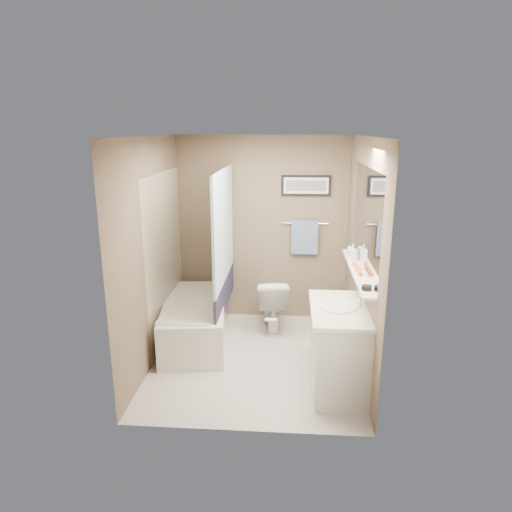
# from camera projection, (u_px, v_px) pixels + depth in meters

# --- Properties ---
(ground) EXTENTS (2.50, 2.50, 0.00)m
(ground) POSITION_uv_depth(u_px,v_px,m) (255.00, 359.00, 5.07)
(ground) COLOR #BCB6AE
(ground) RESTS_ON ground
(ceiling) EXTENTS (2.20, 2.50, 0.04)m
(ceiling) POSITION_uv_depth(u_px,v_px,m) (255.00, 138.00, 4.42)
(ceiling) COLOR white
(ceiling) RESTS_ON wall_back
(wall_back) EXTENTS (2.20, 0.04, 2.40)m
(wall_back) POSITION_uv_depth(u_px,v_px,m) (262.00, 230.00, 5.92)
(wall_back) COLOR brown
(wall_back) RESTS_ON ground
(wall_front) EXTENTS (2.20, 0.04, 2.40)m
(wall_front) POSITION_uv_depth(u_px,v_px,m) (243.00, 297.00, 3.56)
(wall_front) COLOR brown
(wall_front) RESTS_ON ground
(wall_left) EXTENTS (0.04, 2.50, 2.40)m
(wall_left) POSITION_uv_depth(u_px,v_px,m) (153.00, 253.00, 4.82)
(wall_left) COLOR brown
(wall_left) RESTS_ON ground
(wall_right) EXTENTS (0.04, 2.50, 2.40)m
(wall_right) POSITION_uv_depth(u_px,v_px,m) (360.00, 257.00, 4.66)
(wall_right) COLOR brown
(wall_right) RESTS_ON ground
(tile_surround) EXTENTS (0.02, 1.55, 2.00)m
(tile_surround) POSITION_uv_depth(u_px,v_px,m) (166.00, 258.00, 5.36)
(tile_surround) COLOR #BAAE8D
(tile_surround) RESTS_ON wall_left
(curtain_rod) EXTENTS (0.02, 1.55, 0.02)m
(curtain_rod) POSITION_uv_depth(u_px,v_px,m) (222.00, 168.00, 5.02)
(curtain_rod) COLOR silver
(curtain_rod) RESTS_ON wall_left
(curtain_upper) EXTENTS (0.03, 1.45, 1.28)m
(curtain_upper) POSITION_uv_depth(u_px,v_px,m) (223.00, 226.00, 5.20)
(curtain_upper) COLOR white
(curtain_upper) RESTS_ON curtain_rod
(curtain_lower) EXTENTS (0.03, 1.45, 0.36)m
(curtain_lower) POSITION_uv_depth(u_px,v_px,m) (225.00, 293.00, 5.42)
(curtain_lower) COLOR #262241
(curtain_lower) RESTS_ON curtain_rod
(mirror) EXTENTS (0.02, 1.60, 1.00)m
(mirror) POSITION_uv_depth(u_px,v_px,m) (366.00, 220.00, 4.41)
(mirror) COLOR silver
(mirror) RESTS_ON wall_right
(shelf) EXTENTS (0.12, 1.60, 0.03)m
(shelf) POSITION_uv_depth(u_px,v_px,m) (357.00, 271.00, 4.55)
(shelf) COLOR silver
(shelf) RESTS_ON wall_right
(towel_bar) EXTENTS (0.60, 0.02, 0.02)m
(towel_bar) POSITION_uv_depth(u_px,v_px,m) (305.00, 223.00, 5.84)
(towel_bar) COLOR silver
(towel_bar) RESTS_ON wall_back
(towel) EXTENTS (0.34, 0.05, 0.44)m
(towel) POSITION_uv_depth(u_px,v_px,m) (305.00, 237.00, 5.87)
(towel) COLOR #89A5C8
(towel) RESTS_ON towel_bar
(art_frame) EXTENTS (0.62, 0.02, 0.26)m
(art_frame) POSITION_uv_depth(u_px,v_px,m) (306.00, 186.00, 5.73)
(art_frame) COLOR black
(art_frame) RESTS_ON wall_back
(art_mat) EXTENTS (0.56, 0.00, 0.20)m
(art_mat) POSITION_uv_depth(u_px,v_px,m) (306.00, 186.00, 5.72)
(art_mat) COLOR white
(art_mat) RESTS_ON art_frame
(art_image) EXTENTS (0.50, 0.00, 0.13)m
(art_image) POSITION_uv_depth(u_px,v_px,m) (306.00, 186.00, 5.71)
(art_image) COLOR #595959
(art_image) RESTS_ON art_mat
(door) EXTENTS (0.80, 0.02, 2.00)m
(door) POSITION_uv_depth(u_px,v_px,m) (313.00, 324.00, 3.56)
(door) COLOR silver
(door) RESTS_ON wall_front
(door_handle) EXTENTS (0.10, 0.02, 0.02)m
(door_handle) POSITION_uv_depth(u_px,v_px,m) (271.00, 320.00, 3.64)
(door_handle) COLOR silver
(door_handle) RESTS_ON door
(bathtub) EXTENTS (0.89, 1.58, 0.50)m
(bathtub) POSITION_uv_depth(u_px,v_px,m) (195.00, 321.00, 5.44)
(bathtub) COLOR silver
(bathtub) RESTS_ON ground
(tub_rim) EXTENTS (0.56, 1.36, 0.02)m
(tub_rim) POSITION_uv_depth(u_px,v_px,m) (194.00, 302.00, 5.37)
(tub_rim) COLOR beige
(tub_rim) RESTS_ON bathtub
(toilet) EXTENTS (0.45, 0.70, 0.68)m
(toilet) POSITION_uv_depth(u_px,v_px,m) (272.00, 304.00, 5.76)
(toilet) COLOR white
(toilet) RESTS_ON ground
(vanity) EXTENTS (0.52, 0.91, 0.80)m
(vanity) POSITION_uv_depth(u_px,v_px,m) (338.00, 350.00, 4.43)
(vanity) COLOR silver
(vanity) RESTS_ON ground
(countertop) EXTENTS (0.54, 0.96, 0.04)m
(countertop) POSITION_uv_depth(u_px,v_px,m) (339.00, 310.00, 4.31)
(countertop) COLOR silver
(countertop) RESTS_ON vanity
(sink_basin) EXTENTS (0.34, 0.34, 0.01)m
(sink_basin) POSITION_uv_depth(u_px,v_px,m) (338.00, 307.00, 4.31)
(sink_basin) COLOR silver
(sink_basin) RESTS_ON countertop
(faucet_spout) EXTENTS (0.02, 0.02, 0.10)m
(faucet_spout) POSITION_uv_depth(u_px,v_px,m) (360.00, 303.00, 4.28)
(faucet_spout) COLOR silver
(faucet_spout) RESTS_ON countertop
(faucet_knob) EXTENTS (0.05, 0.05, 0.05)m
(faucet_knob) POSITION_uv_depth(u_px,v_px,m) (358.00, 301.00, 4.38)
(faucet_knob) COLOR white
(faucet_knob) RESTS_ON countertop
(candle_bowl_near) EXTENTS (0.09, 0.09, 0.04)m
(candle_bowl_near) POSITION_uv_depth(u_px,v_px,m) (367.00, 288.00, 3.97)
(candle_bowl_near) COLOR black
(candle_bowl_near) RESTS_ON shelf
(hair_brush_front) EXTENTS (0.05, 0.22, 0.04)m
(hair_brush_front) POSITION_uv_depth(u_px,v_px,m) (359.00, 271.00, 4.43)
(hair_brush_front) COLOR #BF591B
(hair_brush_front) RESTS_ON shelf
(hair_brush_back) EXTENTS (0.06, 0.22, 0.04)m
(hair_brush_back) POSITION_uv_depth(u_px,v_px,m) (356.00, 266.00, 4.60)
(hair_brush_back) COLOR #E84920
(hair_brush_back) RESTS_ON shelf
(pink_comb) EXTENTS (0.04, 0.16, 0.01)m
(pink_comb) POSITION_uv_depth(u_px,v_px,m) (354.00, 264.00, 4.74)
(pink_comb) COLOR pink
(pink_comb) RESTS_ON shelf
(glass_jar) EXTENTS (0.08, 0.08, 0.10)m
(glass_jar) POSITION_uv_depth(u_px,v_px,m) (351.00, 251.00, 5.03)
(glass_jar) COLOR silver
(glass_jar) RESTS_ON shelf
(soap_bottle) EXTENTS (0.08, 0.08, 0.17)m
(soap_bottle) POSITION_uv_depth(u_px,v_px,m) (353.00, 252.00, 4.88)
(soap_bottle) COLOR #999999
(soap_bottle) RESTS_ON shelf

